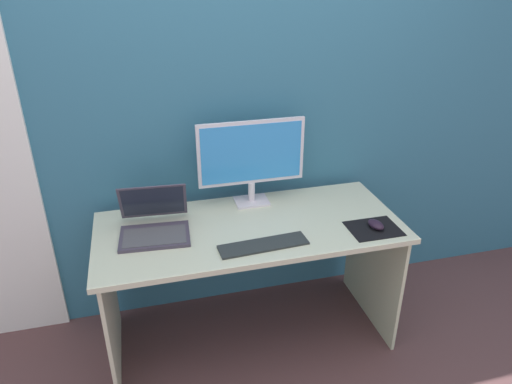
% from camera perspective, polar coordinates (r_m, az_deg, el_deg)
% --- Properties ---
extents(ground_plane, '(8.00, 8.00, 0.00)m').
position_cam_1_polar(ground_plane, '(2.79, -0.68, -16.80)').
color(ground_plane, '#513535').
extents(wall_back, '(6.00, 0.04, 2.50)m').
position_cam_1_polar(wall_back, '(2.51, -3.10, 11.21)').
color(wall_back, '#306883').
rests_on(wall_back, ground_plane).
extents(desk, '(1.52, 0.66, 0.71)m').
position_cam_1_polar(desk, '(2.43, -0.75, -6.89)').
color(desk, beige).
rests_on(desk, ground_plane).
extents(monitor, '(0.57, 0.14, 0.46)m').
position_cam_1_polar(monitor, '(2.46, -0.56, 4.24)').
color(monitor, silver).
rests_on(monitor, desk).
extents(laptop, '(0.35, 0.34, 0.22)m').
position_cam_1_polar(laptop, '(2.33, -12.21, -3.84)').
color(laptop, '#3D3645').
rests_on(laptop, desk).
extents(keyboard_external, '(0.43, 0.14, 0.01)m').
position_cam_1_polar(keyboard_external, '(2.19, 0.90, -6.42)').
color(keyboard_external, '#262A2A').
rests_on(keyboard_external, desk).
extents(mousepad, '(0.25, 0.20, 0.00)m').
position_cam_1_polar(mousepad, '(2.40, 14.05, -4.32)').
color(mousepad, black).
rests_on(mousepad, desk).
extents(mouse, '(0.08, 0.11, 0.04)m').
position_cam_1_polar(mouse, '(2.39, 14.30, -3.83)').
color(mouse, black).
rests_on(mouse, mousepad).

